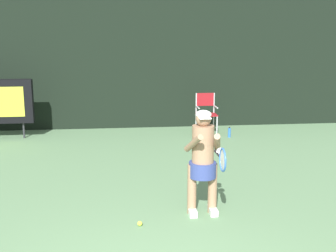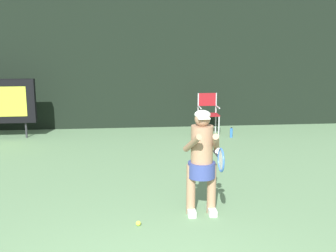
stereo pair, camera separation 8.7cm
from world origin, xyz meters
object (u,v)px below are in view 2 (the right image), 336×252
Objects in this scene: water_bottle at (231,133)px; tennis_player at (202,158)px; umpire_chair at (208,111)px; tennis_racket at (221,160)px; tennis_ball_loose at (138,223)px.

water_bottle is 0.18× the size of tennis_player.
tennis_racket reaches higher than umpire_chair.
water_bottle is 5.49m from tennis_racket.
water_bottle reaches higher than tennis_ball_loose.
tennis_racket is at bearing -12.59° from tennis_ball_loose.
water_bottle is at bearing -39.26° from umpire_chair.
water_bottle is 5.59m from tennis_ball_loose.
tennis_player is (-1.62, -4.65, 0.71)m from water_bottle.
tennis_player is at bearing 92.13° from tennis_racket.
tennis_player is at bearing -102.11° from umpire_chair.
umpire_chair is at bearing 68.89° from tennis_racket.
water_bottle is at bearing 62.61° from tennis_racket.
umpire_chair is 4.08× the size of water_bottle.
tennis_player reaches higher than tennis_racket.
tennis_ball_loose is at bearing -117.01° from water_bottle.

